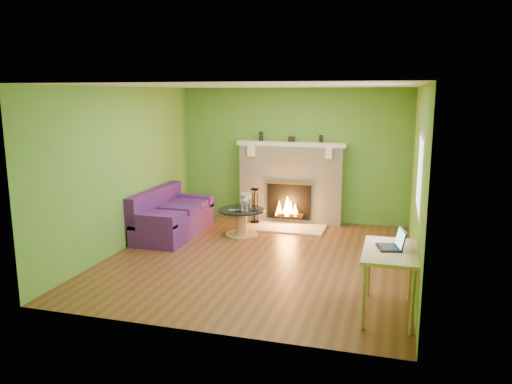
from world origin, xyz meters
TOP-DOWN VIEW (x-y plane):
  - floor at (0.00, 0.00)m, footprint 5.00×5.00m
  - ceiling at (0.00, 0.00)m, footprint 5.00×5.00m
  - wall_back at (0.00, 2.50)m, footprint 5.00×0.00m
  - wall_front at (0.00, -2.50)m, footprint 5.00×0.00m
  - wall_left at (-2.25, 0.00)m, footprint 0.00×5.00m
  - wall_right at (2.25, 0.00)m, footprint 0.00×5.00m
  - window_frame at (2.24, -0.90)m, footprint 0.00×1.20m
  - window_pane at (2.23, -0.90)m, footprint 0.00×1.06m
  - fireplace at (0.00, 2.32)m, footprint 2.10×0.46m
  - hearth at (0.00, 1.80)m, footprint 1.50×0.75m
  - mantel at (0.00, 2.30)m, footprint 2.10×0.28m
  - sofa at (-1.86, 0.82)m, footprint 0.86×1.83m
  - coffee_table at (-0.65, 1.15)m, footprint 0.83×0.83m
  - desk at (1.95, -1.50)m, footprint 0.60×1.04m
  - cat at (-0.57, 1.20)m, footprint 0.26×0.60m
  - remote_silver at (-0.75, 1.03)m, footprint 0.17×0.07m
  - remote_black at (-0.63, 0.97)m, footprint 0.16×0.11m
  - laptop at (1.93, -1.45)m, footprint 0.34×0.37m
  - fire_tools at (-0.63, 1.95)m, footprint 0.18×0.18m
  - mantel_vase_left at (-0.61, 2.33)m, footprint 0.08×0.08m
  - mantel_vase_right at (0.56, 2.33)m, footprint 0.07×0.07m
  - mantel_box at (-0.00, 2.33)m, footprint 0.12×0.08m

SIDE VIEW (x-z plane):
  - floor at x=0.00m, z-range 0.00..0.00m
  - hearth at x=0.00m, z-range 0.00..0.03m
  - coffee_table at x=-0.65m, z-range 0.04..0.51m
  - sofa at x=-1.86m, z-range -0.09..0.73m
  - fire_tools at x=-0.63m, z-range 0.03..0.71m
  - remote_black at x=-0.63m, z-range 0.47..0.49m
  - remote_silver at x=-0.75m, z-range 0.47..0.49m
  - cat at x=-0.57m, z-range 0.47..0.84m
  - desk at x=1.95m, z-range 0.29..1.06m
  - fireplace at x=0.00m, z-range -0.02..1.56m
  - laptop at x=1.93m, z-range 0.77..1.00m
  - wall_back at x=0.00m, z-range -1.20..3.80m
  - wall_front at x=0.00m, z-range -1.20..3.80m
  - wall_left at x=-2.25m, z-range -1.20..3.80m
  - wall_right at x=2.25m, z-range -1.20..3.80m
  - mantel at x=0.00m, z-range 1.50..1.58m
  - window_frame at x=2.24m, z-range 0.95..2.15m
  - window_pane at x=2.23m, z-range 1.02..2.08m
  - mantel_box at x=0.00m, z-range 1.58..1.68m
  - mantel_vase_right at x=0.56m, z-range 1.58..1.72m
  - mantel_vase_left at x=-0.61m, z-range 1.58..1.76m
  - ceiling at x=0.00m, z-range 2.60..2.60m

